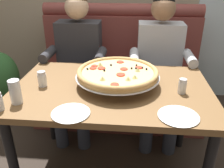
{
  "coord_description": "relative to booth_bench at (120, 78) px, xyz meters",
  "views": [
    {
      "loc": [
        0.13,
        -1.39,
        1.43
      ],
      "look_at": [
        0.0,
        -0.02,
        0.77
      ],
      "focal_mm": 37.91,
      "sensor_mm": 36.0,
      "label": 1
    }
  ],
  "objects": [
    {
      "name": "shaker_pepper_flakes",
      "position": [
        0.45,
        -0.93,
        0.38
      ],
      "size": [
        0.05,
        0.05,
        0.1
      ],
      "color": "white",
      "rests_on": "dining_table"
    },
    {
      "name": "diner_right",
      "position": [
        0.37,
        -0.27,
        0.31
      ],
      "size": [
        0.54,
        0.64,
        1.27
      ],
      "color": "#2D3342",
      "rests_on": "ground_plane"
    },
    {
      "name": "patio_chair",
      "position": [
        1.48,
        1.31,
        0.13
      ],
      "size": [
        0.42,
        0.42,
        0.86
      ],
      "color": "black",
      "rests_on": "ground_plane"
    },
    {
      "name": "dining_table",
      "position": [
        0.0,
        -0.89,
        0.25
      ],
      "size": [
        1.3,
        0.84,
        0.74
      ],
      "color": "brown",
      "rests_on": "ground_plane"
    },
    {
      "name": "drinking_glass",
      "position": [
        -0.53,
        -1.15,
        0.4
      ],
      "size": [
        0.07,
        0.07,
        0.14
      ],
      "color": "silver",
      "rests_on": "dining_table"
    },
    {
      "name": "potted_plant",
      "position": [
        -1.22,
        -0.16,
        -0.01
      ],
      "size": [
        0.36,
        0.36,
        0.7
      ],
      "color": "brown",
      "rests_on": "ground_plane"
    },
    {
      "name": "plate_near_right",
      "position": [
        0.38,
        -1.21,
        0.35
      ],
      "size": [
        0.22,
        0.22,
        0.02
      ],
      "color": "white",
      "rests_on": "dining_table"
    },
    {
      "name": "pizza",
      "position": [
        0.04,
        -0.85,
        0.43
      ],
      "size": [
        0.56,
        0.56,
        0.12
      ],
      "color": "silver",
      "rests_on": "dining_table"
    },
    {
      "name": "booth_bench",
      "position": [
        0.0,
        0.0,
        0.0
      ],
      "size": [
        1.66,
        0.78,
        1.13
      ],
      "color": "brown",
      "rests_on": "ground_plane"
    },
    {
      "name": "plate_near_left",
      "position": [
        -0.19,
        -1.23,
        0.35
      ],
      "size": [
        0.21,
        0.21,
        0.02
      ],
      "color": "white",
      "rests_on": "dining_table"
    },
    {
      "name": "diner_left",
      "position": [
        -0.37,
        -0.27,
        0.31
      ],
      "size": [
        0.54,
        0.64,
        1.27
      ],
      "color": "#2D3342",
      "rests_on": "ground_plane"
    },
    {
      "name": "shaker_oregano",
      "position": [
        -0.46,
        -0.92,
        0.38
      ],
      "size": [
        0.06,
        0.06,
        0.1
      ],
      "color": "white",
      "rests_on": "dining_table"
    }
  ]
}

